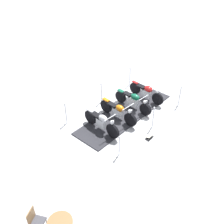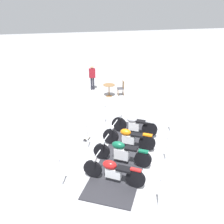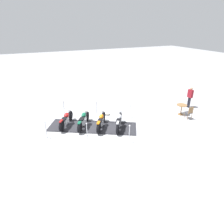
{
  "view_description": "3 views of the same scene",
  "coord_description": "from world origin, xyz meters",
  "px_view_note": "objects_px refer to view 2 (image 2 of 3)",
  "views": [
    {
      "loc": [
        -1.49,
        10.58,
        7.81
      ],
      "look_at": [
        0.38,
        1.45,
        1.08
      ],
      "focal_mm": 42.37,
      "sensor_mm": 36.0,
      "label": 1
    },
    {
      "loc": [
        -2.51,
        -8.18,
        5.83
      ],
      "look_at": [
        -0.09,
        1.93,
        1.07
      ],
      "focal_mm": 40.18,
      "sensor_mm": 36.0,
      "label": 2
    },
    {
      "loc": [
        10.77,
        -3.42,
        6.19
      ],
      "look_at": [
        -0.11,
        1.45,
        0.77
      ],
      "focal_mm": 31.15,
      "sensor_mm": 36.0,
      "label": 3
    }
  ],
  "objects_px": {
    "stanchion_right_mid": "(88,141)",
    "cafe_table": "(109,88)",
    "stanchion_left_mid": "(166,153)",
    "motorcycle_maroon": "(113,170)",
    "stanchion_right_rear": "(61,178)",
    "stanchion_right_front": "(105,118)",
    "bystander_person": "(92,75)",
    "stanchion_left_rear": "(159,198)",
    "info_placard": "(87,138)",
    "motorcycle_forest": "(121,152)",
    "stanchion_left_front": "(171,126)",
    "cafe_chair_near_table": "(122,87)",
    "motorcycle_chrome": "(134,124)",
    "motorcycle_copper": "(128,137)"
  },
  "relations": [
    {
      "from": "motorcycle_maroon",
      "to": "cafe_table",
      "type": "relative_size",
      "value": 2.45
    },
    {
      "from": "motorcycle_forest",
      "to": "motorcycle_maroon",
      "type": "bearing_deg",
      "value": 92.86
    },
    {
      "from": "motorcycle_copper",
      "to": "motorcycle_chrome",
      "type": "bearing_deg",
      "value": -86.85
    },
    {
      "from": "stanchion_left_mid",
      "to": "stanchion_right_mid",
      "type": "xyz_separation_m",
      "value": [
        -2.81,
        1.6,
        0.01
      ]
    },
    {
      "from": "motorcycle_forest",
      "to": "stanchion_left_front",
      "type": "bearing_deg",
      "value": -115.62
    },
    {
      "from": "stanchion_right_mid",
      "to": "cafe_chair_near_table",
      "type": "bearing_deg",
      "value": 62.09
    },
    {
      "from": "info_placard",
      "to": "cafe_chair_near_table",
      "type": "bearing_deg",
      "value": -1.35
    },
    {
      "from": "motorcycle_forest",
      "to": "stanchion_left_rear",
      "type": "relative_size",
      "value": 1.8
    },
    {
      "from": "stanchion_left_mid",
      "to": "stanchion_right_front",
      "type": "xyz_separation_m",
      "value": [
        -1.62,
        3.7,
        -0.08
      ]
    },
    {
      "from": "motorcycle_maroon",
      "to": "motorcycle_chrome",
      "type": "bearing_deg",
      "value": -86.45
    },
    {
      "from": "stanchion_left_mid",
      "to": "bystander_person",
      "type": "xyz_separation_m",
      "value": [
        -1.38,
        8.98,
        0.63
      ]
    },
    {
      "from": "motorcycle_copper",
      "to": "cafe_table",
      "type": "distance_m",
      "value": 6.17
    },
    {
      "from": "stanchion_right_front",
      "to": "stanchion_left_front",
      "type": "xyz_separation_m",
      "value": [
        2.81,
        -1.6,
        0.05
      ]
    },
    {
      "from": "info_placard",
      "to": "cafe_chair_near_table",
      "type": "xyz_separation_m",
      "value": [
        3.02,
        5.04,
        0.49
      ]
    },
    {
      "from": "stanchion_right_mid",
      "to": "cafe_table",
      "type": "xyz_separation_m",
      "value": [
        2.26,
        5.86,
        0.18
      ]
    },
    {
      "from": "stanchion_right_front",
      "to": "bystander_person",
      "type": "height_order",
      "value": "bystander_person"
    },
    {
      "from": "stanchion_right_front",
      "to": "stanchion_right_mid",
      "type": "distance_m",
      "value": 2.42
    },
    {
      "from": "bystander_person",
      "to": "cafe_table",
      "type": "bearing_deg",
      "value": 24.94
    },
    {
      "from": "stanchion_right_mid",
      "to": "stanchion_right_rear",
      "type": "bearing_deg",
      "value": -119.58
    },
    {
      "from": "cafe_chair_near_table",
      "to": "bystander_person",
      "type": "xyz_separation_m",
      "value": [
        -1.65,
        1.57,
        0.47
      ]
    },
    {
      "from": "motorcycle_forest",
      "to": "motorcycle_chrome",
      "type": "bearing_deg",
      "value": -86.95
    },
    {
      "from": "motorcycle_copper",
      "to": "stanchion_right_rear",
      "type": "bearing_deg",
      "value": 65.05
    },
    {
      "from": "stanchion_left_mid",
      "to": "info_placard",
      "type": "relative_size",
      "value": 2.48
    },
    {
      "from": "motorcycle_forest",
      "to": "cafe_chair_near_table",
      "type": "distance_m",
      "value": 7.38
    },
    {
      "from": "stanchion_right_front",
      "to": "stanchion_right_mid",
      "type": "xyz_separation_m",
      "value": [
        -1.19,
        -2.1,
        0.09
      ]
    },
    {
      "from": "stanchion_left_rear",
      "to": "motorcycle_maroon",
      "type": "bearing_deg",
      "value": 128.17
    },
    {
      "from": "motorcycle_maroon",
      "to": "stanchion_right_rear",
      "type": "distance_m",
      "value": 1.73
    },
    {
      "from": "motorcycle_copper",
      "to": "bystander_person",
      "type": "height_order",
      "value": "bystander_person"
    },
    {
      "from": "stanchion_right_front",
      "to": "motorcycle_maroon",
      "type": "bearing_deg",
      "value": -98.72
    },
    {
      "from": "motorcycle_forest",
      "to": "motorcycle_maroon",
      "type": "distance_m",
      "value": 1.16
    },
    {
      "from": "stanchion_right_mid",
      "to": "info_placard",
      "type": "xyz_separation_m",
      "value": [
        0.06,
        0.77,
        -0.34
      ]
    },
    {
      "from": "stanchion_right_front",
      "to": "stanchion_right_rear",
      "type": "distance_m",
      "value": 4.83
    },
    {
      "from": "motorcycle_chrome",
      "to": "stanchion_left_front",
      "type": "distance_m",
      "value": 1.78
    },
    {
      "from": "motorcycle_chrome",
      "to": "motorcycle_forest",
      "type": "relative_size",
      "value": 0.94
    },
    {
      "from": "motorcycle_copper",
      "to": "cafe_chair_near_table",
      "type": "bearing_deg",
      "value": -70.34
    },
    {
      "from": "stanchion_left_rear",
      "to": "stanchion_right_rear",
      "type": "xyz_separation_m",
      "value": [
        -2.81,
        1.6,
        0.02
      ]
    },
    {
      "from": "motorcycle_forest",
      "to": "stanchion_right_mid",
      "type": "height_order",
      "value": "stanchion_right_mid"
    },
    {
      "from": "stanchion_left_rear",
      "to": "cafe_table",
      "type": "bearing_deg",
      "value": 86.19
    },
    {
      "from": "motorcycle_forest",
      "to": "stanchion_left_front",
      "type": "relative_size",
      "value": 1.77
    },
    {
      "from": "stanchion_right_mid",
      "to": "stanchion_right_rear",
      "type": "relative_size",
      "value": 1.0
    },
    {
      "from": "stanchion_left_mid",
      "to": "cafe_table",
      "type": "bearing_deg",
      "value": 94.27
    },
    {
      "from": "bystander_person",
      "to": "stanchion_right_rear",
      "type": "bearing_deg",
      "value": -18.86
    },
    {
      "from": "cafe_chair_near_table",
      "to": "stanchion_left_mid",
      "type": "bearing_deg",
      "value": 90.84
    },
    {
      "from": "stanchion_right_front",
      "to": "stanchion_right_mid",
      "type": "height_order",
      "value": "stanchion_right_mid"
    },
    {
      "from": "motorcycle_maroon",
      "to": "info_placard",
      "type": "bearing_deg",
      "value": -48.22
    },
    {
      "from": "info_placard",
      "to": "motorcycle_forest",
      "type": "bearing_deg",
      "value": -123.74
    },
    {
      "from": "motorcycle_chrome",
      "to": "cafe_chair_near_table",
      "type": "xyz_separation_m",
      "value": [
        0.83,
        5.09,
        0.03
      ]
    },
    {
      "from": "cafe_chair_near_table",
      "to": "stanchion_right_rear",
      "type": "bearing_deg",
      "value": 64.55
    },
    {
      "from": "stanchion_right_rear",
      "to": "cafe_chair_near_table",
      "type": "height_order",
      "value": "stanchion_right_rear"
    },
    {
      "from": "stanchion_right_front",
      "to": "cafe_chair_near_table",
      "type": "distance_m",
      "value": 4.18
    }
  ]
}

